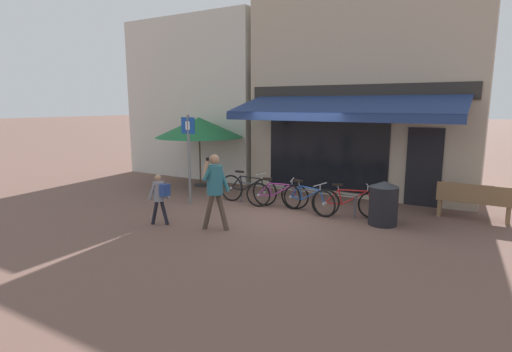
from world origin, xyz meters
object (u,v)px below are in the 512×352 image
at_px(cafe_parasol, 199,127).
at_px(pedestrian_adult, 215,184).
at_px(bicycle_blue, 307,199).
at_px(pedestrian_child, 160,194).
at_px(litter_bin, 383,203).
at_px(park_bench, 474,201).
at_px(bicycle_purple, 277,195).
at_px(bicycle_red, 349,203).
at_px(bicycle_black, 247,189).
at_px(parking_sign, 189,150).

bearing_deg(cafe_parasol, pedestrian_adult, -47.77).
relative_size(bicycle_blue, pedestrian_child, 1.44).
distance_m(pedestrian_child, litter_bin, 5.04).
xyz_separation_m(bicycle_blue, litter_bin, (1.89, -0.05, 0.14)).
height_order(pedestrian_child, park_bench, pedestrian_child).
xyz_separation_m(bicycle_purple, bicycle_red, (1.90, 0.08, 0.01)).
distance_m(pedestrian_adult, pedestrian_child, 1.36).
bearing_deg(pedestrian_child, cafe_parasol, -61.73).
xyz_separation_m(litter_bin, cafe_parasol, (-6.31, 1.37, 1.45)).
bearing_deg(bicycle_black, parking_sign, -147.06).
bearing_deg(litter_bin, bicycle_purple, 178.07).
xyz_separation_m(pedestrian_adult, park_bench, (4.79, 3.71, -0.56)).
relative_size(bicycle_purple, cafe_parasol, 0.56).
xyz_separation_m(pedestrian_child, litter_bin, (4.33, 2.57, -0.22)).
distance_m(bicycle_blue, pedestrian_child, 3.60).
height_order(cafe_parasol, park_bench, cafe_parasol).
bearing_deg(bicycle_black, bicycle_blue, -3.33).
height_order(pedestrian_adult, pedestrian_child, pedestrian_adult).
bearing_deg(parking_sign, pedestrian_adult, -37.54).
bearing_deg(pedestrian_child, bicycle_black, -101.40).
relative_size(bicycle_blue, parking_sign, 0.70).
distance_m(bicycle_purple, parking_sign, 2.66).
relative_size(bicycle_blue, bicycle_red, 1.00).
height_order(bicycle_black, bicycle_purple, bicycle_black).
distance_m(pedestrian_adult, cafe_parasol, 4.94).
relative_size(litter_bin, cafe_parasol, 0.35).
bearing_deg(litter_bin, pedestrian_adult, -143.99).
distance_m(bicycle_black, bicycle_purple, 0.95).
height_order(bicycle_purple, pedestrian_child, pedestrian_child).
distance_m(pedestrian_child, park_bench, 7.31).
xyz_separation_m(bicycle_purple, cafe_parasol, (-3.56, 1.28, 1.59)).
bearing_deg(pedestrian_child, bicycle_blue, -131.46).
relative_size(litter_bin, parking_sign, 0.42).
relative_size(bicycle_black, litter_bin, 1.81).
bearing_deg(bicycle_purple, litter_bin, -17.87).
bearing_deg(bicycle_black, cafe_parasol, 155.10).
bearing_deg(pedestrian_adult, bicycle_blue, -115.95).
bearing_deg(bicycle_red, parking_sign, 169.61).
relative_size(pedestrian_adult, litter_bin, 1.65).
bearing_deg(bicycle_blue, cafe_parasol, 178.62).
relative_size(litter_bin, park_bench, 0.63).
bearing_deg(bicycle_red, pedestrian_child, -163.98).
distance_m(pedestrian_adult, litter_bin, 3.81).
xyz_separation_m(bicycle_blue, parking_sign, (-3.14, -0.75, 1.12)).
bearing_deg(park_bench, parking_sign, -162.43).
relative_size(bicycle_blue, cafe_parasol, 0.58).
xyz_separation_m(bicycle_purple, parking_sign, (-2.27, -0.79, 1.12)).
distance_m(bicycle_black, parking_sign, 1.92).
distance_m(bicycle_blue, bicycle_red, 1.04).
distance_m(bicycle_blue, cafe_parasol, 4.88).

